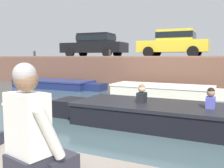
{
  "coord_description": "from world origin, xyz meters",
  "views": [
    {
      "loc": [
        2.65,
        -2.17,
        1.76
      ],
      "look_at": [
        -0.08,
        3.74,
        1.05
      ],
      "focal_mm": 40.0,
      "sensor_mm": 36.0,
      "label": 1
    }
  ],
  "objects_px": {
    "motorboat_passing": "(160,115)",
    "boat_moored_central_cream": "(166,90)",
    "boat_moored_west_navy": "(56,84)",
    "car_leftmost_black": "(95,44)",
    "car_left_inner_yellow": "(174,42)",
    "mooring_bollard_mid": "(110,53)",
    "person_seated_middle": "(33,133)",
    "mooring_bollard_west": "(35,54)"
  },
  "relations": [
    {
      "from": "boat_moored_central_cream",
      "to": "car_left_inner_yellow",
      "type": "xyz_separation_m",
      "value": [
        -0.32,
        3.22,
        2.33
      ]
    },
    {
      "from": "boat_moored_west_navy",
      "to": "motorboat_passing",
      "type": "bearing_deg",
      "value": -36.08
    },
    {
      "from": "boat_moored_west_navy",
      "to": "car_leftmost_black",
      "type": "height_order",
      "value": "car_leftmost_black"
    },
    {
      "from": "car_leftmost_black",
      "to": "person_seated_middle",
      "type": "bearing_deg",
      "value": -63.45
    },
    {
      "from": "mooring_bollard_mid",
      "to": "person_seated_middle",
      "type": "distance_m",
      "value": 12.49
    },
    {
      "from": "boat_moored_central_cream",
      "to": "mooring_bollard_west",
      "type": "relative_size",
      "value": 12.35
    },
    {
      "from": "boat_moored_west_navy",
      "to": "mooring_bollard_mid",
      "type": "height_order",
      "value": "mooring_bollard_mid"
    },
    {
      "from": "boat_moored_west_navy",
      "to": "boat_moored_central_cream",
      "type": "bearing_deg",
      "value": -1.47
    },
    {
      "from": "motorboat_passing",
      "to": "mooring_bollard_mid",
      "type": "height_order",
      "value": "mooring_bollard_mid"
    },
    {
      "from": "boat_moored_central_cream",
      "to": "mooring_bollard_mid",
      "type": "height_order",
      "value": "mooring_bollard_mid"
    },
    {
      "from": "motorboat_passing",
      "to": "car_leftmost_black",
      "type": "bearing_deg",
      "value": 127.57
    },
    {
      "from": "boat_moored_central_cream",
      "to": "boat_moored_west_navy",
      "type": "bearing_deg",
      "value": 178.53
    },
    {
      "from": "boat_moored_central_cream",
      "to": "car_leftmost_black",
      "type": "bearing_deg",
      "value": 149.44
    },
    {
      "from": "car_leftmost_black",
      "to": "mooring_bollard_west",
      "type": "distance_m",
      "value": 4.14
    },
    {
      "from": "car_left_inner_yellow",
      "to": "mooring_bollard_west",
      "type": "height_order",
      "value": "car_left_inner_yellow"
    },
    {
      "from": "boat_moored_central_cream",
      "to": "car_left_inner_yellow",
      "type": "height_order",
      "value": "car_left_inner_yellow"
    },
    {
      "from": "car_left_inner_yellow",
      "to": "person_seated_middle",
      "type": "height_order",
      "value": "car_left_inner_yellow"
    },
    {
      "from": "motorboat_passing",
      "to": "boat_moored_west_navy",
      "type": "bearing_deg",
      "value": 143.92
    },
    {
      "from": "car_left_inner_yellow",
      "to": "mooring_bollard_west",
      "type": "bearing_deg",
      "value": -170.94
    },
    {
      "from": "boat_moored_central_cream",
      "to": "car_leftmost_black",
      "type": "height_order",
      "value": "car_leftmost_black"
    },
    {
      "from": "car_left_inner_yellow",
      "to": "person_seated_middle",
      "type": "xyz_separation_m",
      "value": [
        1.34,
        -12.96,
        -1.45
      ]
    },
    {
      "from": "car_left_inner_yellow",
      "to": "mooring_bollard_mid",
      "type": "relative_size",
      "value": 8.7
    },
    {
      "from": "boat_moored_central_cream",
      "to": "car_leftmost_black",
      "type": "xyz_separation_m",
      "value": [
        -5.46,
        3.23,
        2.34
      ]
    },
    {
      "from": "mooring_bollard_west",
      "to": "boat_moored_central_cream",
      "type": "bearing_deg",
      "value": -10.92
    },
    {
      "from": "motorboat_passing",
      "to": "car_left_inner_yellow",
      "type": "relative_size",
      "value": 1.54
    },
    {
      "from": "car_left_inner_yellow",
      "to": "mooring_bollard_mid",
      "type": "distance_m",
      "value": 3.73
    },
    {
      "from": "motorboat_passing",
      "to": "mooring_bollard_mid",
      "type": "xyz_separation_m",
      "value": [
        -4.68,
        6.93,
        1.68
      ]
    },
    {
      "from": "boat_moored_west_navy",
      "to": "car_leftmost_black",
      "type": "relative_size",
      "value": 1.31
    },
    {
      "from": "motorboat_passing",
      "to": "mooring_bollard_west",
      "type": "distance_m",
      "value": 12.5
    },
    {
      "from": "car_leftmost_black",
      "to": "mooring_bollard_mid",
      "type": "xyz_separation_m",
      "value": [
        1.75,
        -1.43,
        -0.61
      ]
    },
    {
      "from": "motorboat_passing",
      "to": "car_leftmost_black",
      "type": "relative_size",
      "value": 1.39
    },
    {
      "from": "boat_moored_west_navy",
      "to": "motorboat_passing",
      "type": "height_order",
      "value": "motorboat_passing"
    },
    {
      "from": "boat_moored_west_navy",
      "to": "motorboat_passing",
      "type": "distance_m",
      "value": 9.0
    },
    {
      "from": "car_leftmost_black",
      "to": "car_left_inner_yellow",
      "type": "xyz_separation_m",
      "value": [
        5.14,
        -0.0,
        -0.0
      ]
    },
    {
      "from": "car_left_inner_yellow",
      "to": "mooring_bollard_west",
      "type": "distance_m",
      "value": 9.11
    },
    {
      "from": "car_left_inner_yellow",
      "to": "mooring_bollard_mid",
      "type": "bearing_deg",
      "value": -157.11
    },
    {
      "from": "boat_moored_central_cream",
      "to": "person_seated_middle",
      "type": "bearing_deg",
      "value": -84.06
    },
    {
      "from": "boat_moored_central_cream",
      "to": "mooring_bollard_west",
      "type": "distance_m",
      "value": 9.62
    },
    {
      "from": "motorboat_passing",
      "to": "boat_moored_central_cream",
      "type": "bearing_deg",
      "value": 100.7
    },
    {
      "from": "mooring_bollard_west",
      "to": "car_left_inner_yellow",
      "type": "bearing_deg",
      "value": 9.06
    },
    {
      "from": "boat_moored_west_navy",
      "to": "boat_moored_central_cream",
      "type": "height_order",
      "value": "boat_moored_central_cream"
    },
    {
      "from": "motorboat_passing",
      "to": "person_seated_middle",
      "type": "xyz_separation_m",
      "value": [
        0.04,
        -4.6,
        0.83
      ]
    }
  ]
}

